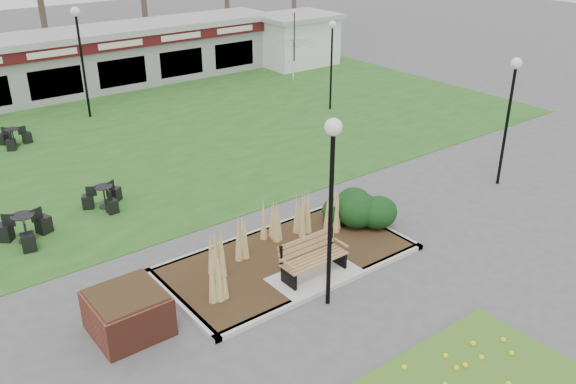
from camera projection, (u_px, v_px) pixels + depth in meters
ground at (318, 282)px, 14.71m from camera, size 100.00×100.00×0.00m
lawn at (117, 143)px, 23.33m from camera, size 34.00×16.00×0.02m
planting_bed at (322, 232)px, 16.23m from camera, size 6.75×3.40×1.27m
park_bench at (312, 257)px, 14.64m from camera, size 1.70×0.66×0.93m
brick_planter at (128, 312)px, 12.80m from camera, size 1.50×1.50×0.95m
food_pavilion at (44, 66)px, 28.44m from camera, size 24.60×3.40×2.90m
service_hut at (297, 39)px, 34.48m from camera, size 4.40×3.40×2.83m
lamp_post_near_left at (332, 174)px, 12.56m from camera, size 0.37×0.37×4.42m
lamp_post_near_right at (512, 94)px, 18.68m from camera, size 0.34×0.34×4.13m
lamp_post_mid_right at (79, 38)px, 24.86m from camera, size 0.38×0.38×4.61m
lamp_post_far_right at (332, 46)px, 26.08m from camera, size 0.32×0.32×3.88m
bistro_set_a at (14, 140)px, 22.98m from camera, size 1.13×1.25×0.67m
bistro_set_b at (26, 232)px, 16.37m from camera, size 1.44×1.37×0.78m
bistro_set_c at (105, 200)px, 18.26m from camera, size 1.27×1.12×0.68m
patio_umbrella at (294, 59)px, 28.49m from camera, size 2.65×2.69×2.77m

